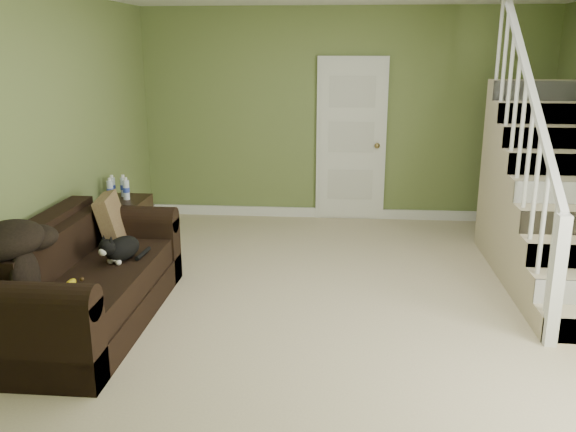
% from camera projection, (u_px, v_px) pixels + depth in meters
% --- Properties ---
extents(floor, '(5.00, 5.50, 0.01)m').
position_uv_depth(floor, '(340.00, 303.00, 5.24)').
color(floor, tan).
rests_on(floor, ground).
extents(wall_back, '(5.00, 0.04, 2.60)m').
position_uv_depth(wall_back, '(344.00, 116.00, 7.53)').
color(wall_back, olive).
rests_on(wall_back, floor).
extents(wall_front, '(5.00, 0.04, 2.60)m').
position_uv_depth(wall_front, '(343.00, 280.00, 2.25)').
color(wall_front, olive).
rests_on(wall_front, floor).
extents(wall_left, '(0.04, 5.50, 2.60)m').
position_uv_depth(wall_left, '(44.00, 149.00, 5.10)').
color(wall_left, olive).
rests_on(wall_left, floor).
extents(baseboard_back, '(5.00, 0.04, 0.12)m').
position_uv_depth(baseboard_back, '(341.00, 213.00, 7.83)').
color(baseboard_back, white).
rests_on(baseboard_back, floor).
extents(baseboard_left, '(0.04, 5.50, 0.12)m').
position_uv_depth(baseboard_left, '(63.00, 287.00, 5.44)').
color(baseboard_left, white).
rests_on(baseboard_left, floor).
extents(door, '(0.86, 0.12, 2.02)m').
position_uv_depth(door, '(351.00, 140.00, 7.56)').
color(door, white).
rests_on(door, floor).
extents(staircase, '(1.00, 2.51, 2.82)m').
position_uv_depth(staircase, '(551.00, 208.00, 5.83)').
color(staircase, tan).
rests_on(staircase, floor).
extents(sofa, '(0.91, 2.11, 0.84)m').
position_uv_depth(sofa, '(84.00, 285.00, 4.80)').
color(sofa, black).
rests_on(sofa, floor).
extents(side_table, '(0.52, 0.52, 0.85)m').
position_uv_depth(side_table, '(123.00, 226.00, 6.35)').
color(side_table, black).
rests_on(side_table, floor).
extents(cat, '(0.30, 0.55, 0.26)m').
position_uv_depth(cat, '(121.00, 249.00, 4.92)').
color(cat, black).
rests_on(cat, sofa).
extents(banana, '(0.08, 0.22, 0.06)m').
position_uv_depth(banana, '(69.00, 285.00, 4.36)').
color(banana, gold).
rests_on(banana, sofa).
extents(throw_pillow, '(0.30, 0.50, 0.48)m').
position_uv_depth(throw_pillow, '(112.00, 221.00, 5.41)').
color(throw_pillow, '#472B1C').
rests_on(throw_pillow, sofa).
extents(throw_blanket, '(0.57, 0.68, 0.24)m').
position_uv_depth(throw_blanket, '(8.00, 240.00, 4.14)').
color(throw_blanket, black).
rests_on(throw_blanket, sofa).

